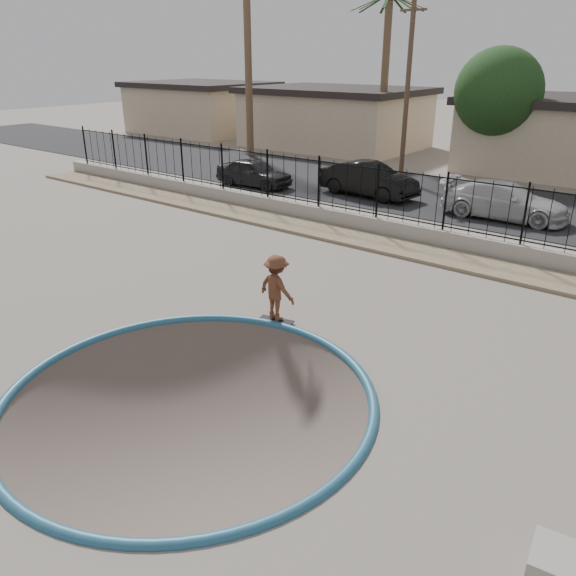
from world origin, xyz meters
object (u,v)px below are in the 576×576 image
at_px(skateboard, 277,320).
at_px(car_a, 254,173).
at_px(skater, 277,292).
at_px(car_c, 505,201).
at_px(car_b, 369,179).

xyz_separation_m(skateboard, car_a, (-10.20, 10.89, 0.63)).
bearing_deg(car_a, skater, -140.79).
distance_m(skateboard, car_c, 12.57).
xyz_separation_m(skateboard, car_b, (-4.81, 12.49, 0.72)).
relative_size(car_a, car_b, 0.85).
relative_size(skateboard, car_b, 0.19).
distance_m(skateboard, car_b, 13.41).
distance_m(skater, car_b, 13.39).
xyz_separation_m(skater, car_b, (-4.81, 12.49, -0.02)).
xyz_separation_m(car_a, car_c, (11.42, 1.60, 0.04)).
distance_m(car_a, car_c, 11.53).
relative_size(skateboard, car_c, 0.19).
xyz_separation_m(car_a, car_b, (5.39, 1.60, 0.09)).
xyz_separation_m(skateboard, car_c, (1.21, 12.49, 0.66)).
bearing_deg(skateboard, skater, -13.02).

